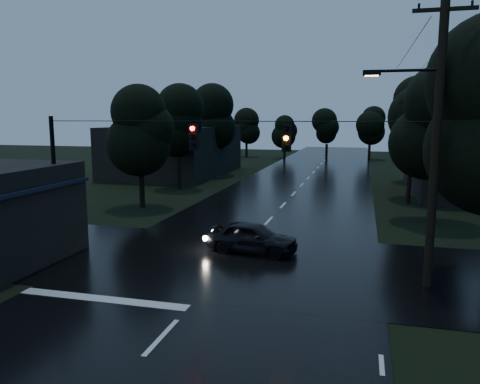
% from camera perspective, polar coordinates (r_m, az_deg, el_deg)
% --- Properties ---
extents(main_road, '(12.00, 120.00, 0.02)m').
position_cam_1_polar(main_road, '(36.86, 6.56, -0.25)').
color(main_road, black).
rests_on(main_road, ground).
extents(cross_street, '(60.00, 9.00, 0.02)m').
position_cam_1_polar(cross_street, '(19.65, -1.07, -8.52)').
color(cross_street, black).
rests_on(cross_street, ground).
extents(building_far_right, '(10.00, 14.00, 4.40)m').
position_cam_1_polar(building_far_right, '(41.16, 27.16, 2.87)').
color(building_far_right, black).
rests_on(building_far_right, ground).
extents(building_far_left, '(10.00, 16.00, 5.00)m').
position_cam_1_polar(building_far_left, '(49.95, -7.84, 5.05)').
color(building_far_left, black).
rests_on(building_far_left, ground).
extents(utility_pole_main, '(3.50, 0.30, 10.00)m').
position_cam_1_polar(utility_pole_main, '(17.19, 22.53, 6.12)').
color(utility_pole_main, black).
rests_on(utility_pole_main, ground).
extents(utility_pole_far, '(2.00, 0.30, 7.50)m').
position_cam_1_polar(utility_pole_far, '(34.23, 20.12, 5.08)').
color(utility_pole_far, black).
rests_on(utility_pole_far, ground).
extents(anchor_pole_left, '(0.18, 0.18, 6.00)m').
position_cam_1_polar(anchor_pole_left, '(21.38, -21.60, 0.53)').
color(anchor_pole_left, black).
rests_on(anchor_pole_left, ground).
extents(span_signals, '(15.00, 0.37, 1.12)m').
position_cam_1_polar(span_signals, '(17.62, -0.27, 6.81)').
color(span_signals, black).
rests_on(span_signals, ground).
extents(tree_left_a, '(3.92, 3.92, 8.26)m').
position_cam_1_polar(tree_left_a, '(31.38, -12.12, 7.61)').
color(tree_left_a, black).
rests_on(tree_left_a, ground).
extents(tree_left_b, '(4.20, 4.20, 8.85)m').
position_cam_1_polar(tree_left_b, '(38.91, -7.58, 8.53)').
color(tree_left_b, black).
rests_on(tree_left_b, ground).
extents(tree_left_c, '(4.48, 4.48, 9.44)m').
position_cam_1_polar(tree_left_c, '(48.50, -3.73, 9.13)').
color(tree_left_c, black).
rests_on(tree_left_c, ground).
extents(tree_right_a, '(4.20, 4.20, 8.85)m').
position_cam_1_polar(tree_right_a, '(28.29, 22.84, 7.73)').
color(tree_right_a, black).
rests_on(tree_right_a, ground).
extents(tree_right_b, '(4.48, 4.48, 9.44)m').
position_cam_1_polar(tree_right_b, '(36.30, 22.08, 8.51)').
color(tree_right_b, black).
rests_on(tree_right_b, ground).
extents(tree_right_c, '(4.76, 4.76, 10.03)m').
position_cam_1_polar(tree_right_c, '(46.30, 21.31, 9.00)').
color(tree_right_c, black).
rests_on(tree_right_c, ground).
extents(car, '(4.20, 2.10, 1.38)m').
position_cam_1_polar(car, '(20.82, 1.51, -5.54)').
color(car, black).
rests_on(car, ground).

